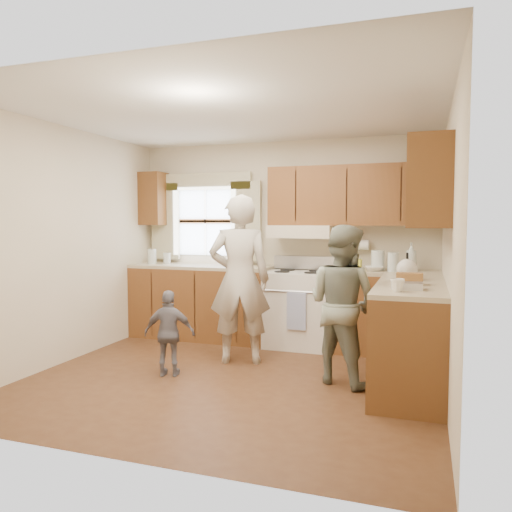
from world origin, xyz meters
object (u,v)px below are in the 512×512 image
(woman_right, at_px, (342,304))
(child, at_px, (169,333))
(woman_left, at_px, (240,279))
(stove, at_px, (299,307))

(woman_right, relative_size, child, 1.76)
(woman_left, bearing_deg, stove, -133.97)
(woman_right, distance_m, child, 1.68)
(woman_left, xyz_separation_m, woman_right, (1.13, -0.31, -0.15))
(woman_left, height_order, woman_right, woman_left)
(stove, relative_size, woman_left, 0.60)
(stove, height_order, child, stove)
(woman_left, bearing_deg, child, 36.02)
(woman_left, relative_size, woman_right, 1.21)
(woman_left, bearing_deg, woman_right, 146.72)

